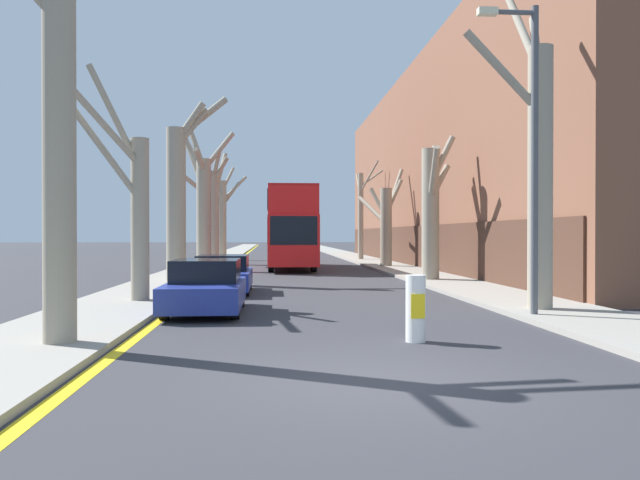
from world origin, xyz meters
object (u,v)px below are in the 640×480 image
street_tree_right_1 (431,208)px  traffic_bollard (416,308)px  street_tree_right_0 (537,161)px  street_tree_left_1 (133,203)px  street_tree_left_5 (222,213)px  street_tree_right_3 (361,212)px  street_tree_left_2 (178,196)px  parked_car_1 (223,275)px  street_tree_left_3 (203,202)px  street_tree_left_4 (212,208)px  street_tree_left_0 (60,125)px  double_decker_bus (291,224)px  street_tree_right_2 (386,222)px  parked_car_0 (206,287)px  lamp_post (530,143)px

street_tree_right_1 → traffic_bollard: street_tree_right_1 is taller
street_tree_right_0 → street_tree_right_1: (-0.03, 9.99, -0.73)m
street_tree_left_1 → street_tree_left_5: 30.06m
street_tree_left_5 → street_tree_right_3: street_tree_right_3 is taller
street_tree_left_2 → traffic_bollard: 15.64m
street_tree_left_1 → parked_car_1: (2.16, 3.37, -2.19)m
street_tree_right_3 → parked_car_1: size_ratio=1.81×
street_tree_right_0 → street_tree_right_1: street_tree_right_0 is taller
street_tree_left_3 → street_tree_left_4: bearing=91.6°
street_tree_left_1 → street_tree_left_0: bearing=-87.9°
street_tree_left_3 → parked_car_1: size_ratio=1.92×
street_tree_left_5 → street_tree_left_1: bearing=-90.1°
street_tree_right_1 → double_decker_bus: size_ratio=0.56×
street_tree_left_1 → street_tree_right_2: size_ratio=1.10×
street_tree_right_3 → parked_car_0: size_ratio=1.81×
street_tree_left_3 → lamp_post: 21.84m
street_tree_left_3 → traffic_bollard: bearing=-74.6°
street_tree_left_3 → double_decker_bus: bearing=21.3°
street_tree_right_1 → street_tree_right_0: bearing=-89.8°
street_tree_left_0 → lamp_post: (9.34, 2.92, 0.23)m
parked_car_0 → parked_car_1: 5.25m
street_tree_right_1 → parked_car_0: (-8.07, -9.32, -2.38)m
street_tree_left_5 → double_decker_bus: (4.76, -12.20, -1.03)m
double_decker_bus → street_tree_right_0: bearing=-75.1°
street_tree_right_0 → double_decker_bus: (-5.42, 20.39, -1.23)m
street_tree_left_0 → street_tree_left_5: (-0.18, 36.64, -0.23)m
street_tree_left_1 → street_tree_left_2: bearing=89.4°
traffic_bollard → street_tree_right_1: bearing=74.3°
street_tree_left_2 → parked_car_1: (2.07, -4.29, -2.85)m
street_tree_left_3 → street_tree_right_2: street_tree_left_3 is taller
street_tree_left_1 → parked_car_0: (2.16, -1.87, -2.17)m
street_tree_left_3 → double_decker_bus: (4.68, 1.82, -1.15)m
street_tree_right_3 → parked_car_0: 31.24m
street_tree_left_4 → street_tree_right_3: bearing=24.2°
double_decker_bus → street_tree_right_1: bearing=-62.6°
street_tree_right_2 → parked_car_1: (-8.22, -15.03, -2.08)m
street_tree_left_2 → lamp_post: street_tree_left_2 is taller
street_tree_left_1 → street_tree_right_3: (10.35, 28.13, 0.78)m
street_tree_right_0 → double_decker_bus: street_tree_right_0 is taller
traffic_bollard → street_tree_right_3: bearing=83.4°
street_tree_left_3 → street_tree_right_1: (10.07, -8.58, -0.65)m
street_tree_right_0 → street_tree_right_3: size_ratio=1.22×
street_tree_left_4 → street_tree_left_1: bearing=-89.9°
street_tree_right_3 → traffic_bollard: bearing=-96.6°
street_tree_left_5 → parked_car_0: 32.12m
street_tree_left_0 → street_tree_right_2: street_tree_left_0 is taller
street_tree_right_2 → street_tree_right_1: bearing=-90.8°
street_tree_left_2 → street_tree_left_5: bearing=90.0°
street_tree_left_1 → street_tree_left_2: (0.09, 7.66, 0.66)m
street_tree_left_5 → street_tree_right_0: bearing=-72.6°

